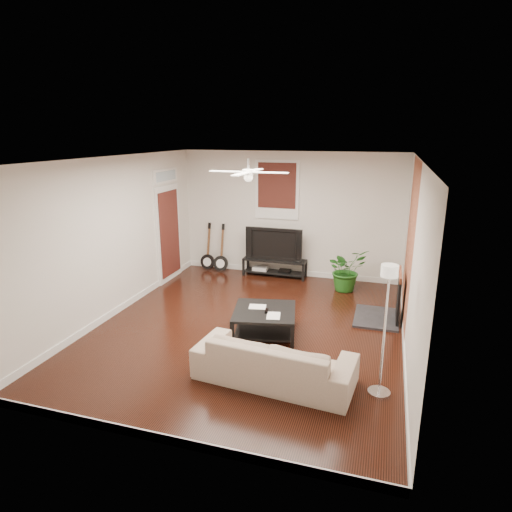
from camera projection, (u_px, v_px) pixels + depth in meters
The scene contains 14 objects.
room at pixel (249, 248), 6.99m from camera, with size 5.01×6.01×2.81m.
brick_accent at pixel (410, 244), 7.21m from camera, with size 0.02×2.20×2.80m, color #984E31.
fireplace at pixel (387, 295), 7.55m from camera, with size 0.80×1.10×0.92m, color black.
window_back at pixel (277, 190), 9.65m from camera, with size 1.00×0.06×1.30m, color #33130E.
door_left at pixel (168, 225), 9.47m from camera, with size 0.08×1.00×2.50m, color white.
tv_stand at pixel (275, 268), 9.95m from camera, with size 1.44×0.38×0.40m, color black.
tv at pixel (275, 243), 9.81m from camera, with size 1.29×0.17×0.74m, color black.
coffee_table at pixel (264, 322), 7.08m from camera, with size 0.99×0.99×0.41m, color black.
sofa at pixel (274, 360), 5.71m from camera, with size 2.10×0.82×0.61m, color #BBA98C.
floor_lamp at pixel (384, 332), 5.27m from camera, with size 0.28×0.28×1.71m, color silver, non-canonical shape.
potted_plant at pixel (346, 270), 9.00m from camera, with size 0.81×0.70×0.90m, color #20611B.
guitar_left at pixel (207, 247), 10.29m from camera, with size 0.35×0.25×1.14m, color black, non-canonical shape.
guitar_right at pixel (220, 248), 10.16m from camera, with size 0.35×0.25×1.14m, color black, non-canonical shape.
ceiling_fan at pixel (248, 172), 6.66m from camera, with size 1.24×1.24×0.32m, color white, non-canonical shape.
Camera 1 is at (2.09, -6.43, 3.19)m, focal length 30.50 mm.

